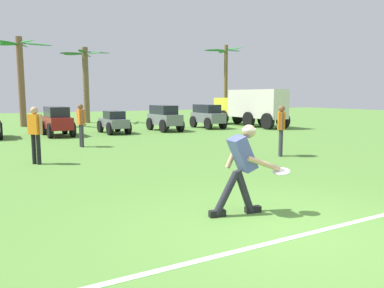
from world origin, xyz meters
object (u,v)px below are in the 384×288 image
parked_car_slot_d (57,120)px  parked_car_slot_f (164,117)px  frisbee_in_flight (281,171)px  palm_tree_left_of_centre (21,75)px  palm_tree_far_right (225,74)px  teammate_midfield (81,121)px  teammate_near_sideline (281,126)px  palm_tree_right_of_centre (86,79)px  frisbee_thrower (242,164)px  parked_car_slot_g (207,115)px  box_truck (250,106)px  teammate_deep (35,130)px  parked_car_slot_e (114,122)px

parked_car_slot_d → parked_car_slot_f: size_ratio=1.00×
frisbee_in_flight → palm_tree_left_of_centre: (-2.54, 20.04, 2.37)m
parked_car_slot_d → palm_tree_far_right: bearing=26.7°
parked_car_slot_f → teammate_midfield: bearing=-139.4°
teammate_near_sideline → palm_tree_right_of_centre: 17.44m
frisbee_thrower → teammate_near_sideline: 6.01m
parked_car_slot_g → palm_tree_far_right: (5.22, 6.37, 2.77)m
teammate_midfield → palm_tree_left_of_centre: 10.97m
palm_tree_left_of_centre → palm_tree_right_of_centre: palm_tree_left_of_centre is taller
teammate_midfield → parked_car_slot_g: (7.99, 4.79, -0.22)m
teammate_near_sideline → parked_car_slot_f: bearing=89.3°
parked_car_slot_d → palm_tree_right_of_centre: (3.00, 7.87, 2.23)m
frisbee_in_flight → teammate_midfield: teammate_midfield is taller
frisbee_in_flight → teammate_midfield: size_ratio=0.24×
teammate_near_sideline → box_truck: box_truck is taller
teammate_midfield → parked_car_slot_g: teammate_midfield is taller
parked_car_slot_g → box_truck: 3.02m
teammate_deep → palm_tree_right_of_centre: palm_tree_right_of_centre is taller
frisbee_in_flight → parked_car_slot_g: size_ratio=0.16×
teammate_deep → parked_car_slot_f: 10.10m
teammate_deep → palm_tree_far_right: 20.73m
parked_car_slot_d → parked_car_slot_g: same height
parked_car_slot_g → palm_tree_far_right: palm_tree_far_right is taller
teammate_midfield → box_truck: (10.96, 4.76, 0.29)m
parked_car_slot_g → parked_car_slot_e: bearing=-175.2°
palm_tree_right_of_centre → palm_tree_far_right: (10.45, -1.09, 0.54)m
teammate_midfield → palm_tree_right_of_centre: (2.76, 12.25, 2.02)m
frisbee_in_flight → teammate_near_sideline: size_ratio=0.24×
frisbee_thrower → palm_tree_right_of_centre: size_ratio=0.28×
frisbee_thrower → palm_tree_far_right: palm_tree_far_right is taller
frisbee_in_flight → parked_car_slot_g: (6.74, 14.14, 0.04)m
frisbee_in_flight → parked_car_slot_d: size_ratio=0.15×
frisbee_in_flight → palm_tree_far_right: size_ratio=0.07×
frisbee_in_flight → parked_car_slot_g: parked_car_slot_g is taller
parked_car_slot_g → palm_tree_left_of_centre: 11.24m
box_truck → parked_car_slot_f: bearing=-176.5°
parked_car_slot_g → box_truck: (2.98, -0.02, 0.51)m
box_truck → palm_tree_far_right: bearing=70.7°
parked_car_slot_f → parked_car_slot_d: bearing=-179.7°
teammate_near_sideline → palm_tree_right_of_centre: size_ratio=0.31×
frisbee_thrower → box_truck: (10.28, 13.84, 0.44)m
box_truck → parked_car_slot_d: bearing=-178.0°
palm_tree_left_of_centre → parked_car_slot_d: bearing=-80.4°
palm_tree_left_of_centre → palm_tree_right_of_centre: size_ratio=1.04×
frisbee_in_flight → teammate_near_sideline: teammate_near_sideline is taller
parked_car_slot_f → parked_car_slot_e: bearing=-178.2°
frisbee_thrower → palm_tree_left_of_centre: size_ratio=0.27×
teammate_near_sideline → parked_car_slot_f: teammate_near_sideline is taller
frisbee_thrower → frisbee_in_flight: size_ratio=3.74×
parked_car_slot_d → palm_tree_far_right: (13.44, 6.77, 2.77)m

